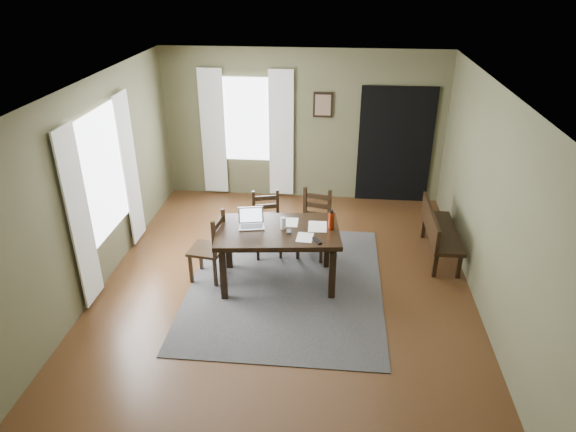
# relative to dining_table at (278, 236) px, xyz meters

# --- Properties ---
(ground) EXTENTS (5.00, 6.00, 0.01)m
(ground) POSITION_rel_dining_table_xyz_m (0.11, -0.05, -0.73)
(ground) COLOR #492C16
(room_shell) EXTENTS (5.02, 6.02, 2.71)m
(room_shell) POSITION_rel_dining_table_xyz_m (0.11, -0.05, 1.08)
(room_shell) COLOR brown
(room_shell) RESTS_ON ground
(rug) EXTENTS (2.60, 3.20, 0.01)m
(rug) POSITION_rel_dining_table_xyz_m (0.11, -0.05, -0.72)
(rug) COLOR #383838
(rug) RESTS_ON ground
(dining_table) EXTENTS (1.72, 1.15, 0.81)m
(dining_table) POSITION_rel_dining_table_xyz_m (0.00, 0.00, 0.00)
(dining_table) COLOR black
(dining_table) RESTS_ON rug
(chair_end) EXTENTS (0.49, 0.49, 0.99)m
(chair_end) POSITION_rel_dining_table_xyz_m (-0.93, -0.01, -0.23)
(chair_end) COLOR black
(chair_end) RESTS_ON rug
(chair_back_left) EXTENTS (0.51, 0.51, 0.95)m
(chair_back_left) POSITION_rel_dining_table_xyz_m (-0.25, 0.79, -0.25)
(chair_back_left) COLOR black
(chair_back_left) RESTS_ON rug
(chair_back_right) EXTENTS (0.52, 0.52, 1.00)m
(chair_back_right) POSITION_rel_dining_table_xyz_m (0.45, 0.81, -0.23)
(chair_back_right) COLOR black
(chair_back_right) RESTS_ON rug
(bench) EXTENTS (0.43, 1.34, 0.76)m
(bench) POSITION_rel_dining_table_xyz_m (2.26, 0.92, -0.27)
(bench) COLOR black
(bench) RESTS_ON ground
(laptop) EXTENTS (0.38, 0.32, 0.23)m
(laptop) POSITION_rel_dining_table_xyz_m (-0.36, 0.08, 0.16)
(laptop) COLOR #B7B7BC
(laptop) RESTS_ON dining_table
(computer_mouse) EXTENTS (0.06, 0.09, 0.03)m
(computer_mouse) POSITION_rel_dining_table_xyz_m (0.16, -0.09, 0.12)
(computer_mouse) COLOR #3F3F42
(computer_mouse) RESTS_ON dining_table
(tv_remote) EXTENTS (0.13, 0.18, 0.02)m
(tv_remote) POSITION_rel_dining_table_xyz_m (0.53, -0.27, 0.11)
(tv_remote) COLOR black
(tv_remote) RESTS_ON dining_table
(drinking_glass) EXTENTS (0.09, 0.09, 0.16)m
(drinking_glass) POSITION_rel_dining_table_xyz_m (0.07, 0.02, 0.18)
(drinking_glass) COLOR silver
(drinking_glass) RESTS_ON dining_table
(water_bottle) EXTENTS (0.10, 0.10, 0.28)m
(water_bottle) POSITION_rel_dining_table_xyz_m (0.70, 0.07, 0.23)
(water_bottle) COLOR #97260B
(water_bottle) RESTS_ON dining_table
(paper_b) EXTENTS (0.22, 0.28, 0.00)m
(paper_b) POSITION_rel_dining_table_xyz_m (0.37, -0.19, 0.10)
(paper_b) COLOR white
(paper_b) RESTS_ON dining_table
(paper_c) EXTENTS (0.21, 0.28, 0.00)m
(paper_c) POSITION_rel_dining_table_xyz_m (0.14, 0.21, 0.10)
(paper_c) COLOR white
(paper_c) RESTS_ON dining_table
(paper_d) EXTENTS (0.25, 0.32, 0.00)m
(paper_d) POSITION_rel_dining_table_xyz_m (0.52, 0.13, 0.10)
(paper_d) COLOR white
(paper_d) RESTS_ON dining_table
(window_left) EXTENTS (0.01, 1.30, 1.70)m
(window_left) POSITION_rel_dining_table_xyz_m (-2.36, 0.15, 0.73)
(window_left) COLOR white
(window_left) RESTS_ON ground
(window_back) EXTENTS (1.00, 0.01, 1.50)m
(window_back) POSITION_rel_dining_table_xyz_m (-0.89, 2.92, 0.73)
(window_back) COLOR white
(window_back) RESTS_ON ground
(curtain_left_near) EXTENTS (0.03, 0.48, 2.30)m
(curtain_left_near) POSITION_rel_dining_table_xyz_m (-2.33, -0.67, 0.48)
(curtain_left_near) COLOR silver
(curtain_left_near) RESTS_ON ground
(curtain_left_far) EXTENTS (0.03, 0.48, 2.30)m
(curtain_left_far) POSITION_rel_dining_table_xyz_m (-2.33, 0.97, 0.48)
(curtain_left_far) COLOR silver
(curtain_left_far) RESTS_ON ground
(curtain_back_left) EXTENTS (0.44, 0.03, 2.30)m
(curtain_back_left) POSITION_rel_dining_table_xyz_m (-1.51, 2.89, 0.48)
(curtain_back_left) COLOR silver
(curtain_back_left) RESTS_ON ground
(curtain_back_right) EXTENTS (0.44, 0.03, 2.30)m
(curtain_back_right) POSITION_rel_dining_table_xyz_m (-0.27, 2.89, 0.48)
(curtain_back_right) COLOR silver
(curtain_back_right) RESTS_ON ground
(framed_picture) EXTENTS (0.34, 0.03, 0.44)m
(framed_picture) POSITION_rel_dining_table_xyz_m (0.46, 2.91, 1.03)
(framed_picture) COLOR black
(framed_picture) RESTS_ON ground
(doorway_back) EXTENTS (1.30, 0.03, 2.10)m
(doorway_back) POSITION_rel_dining_table_xyz_m (1.76, 2.92, 0.33)
(doorway_back) COLOR black
(doorway_back) RESTS_ON ground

